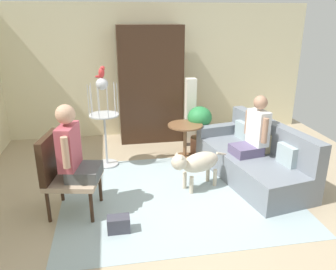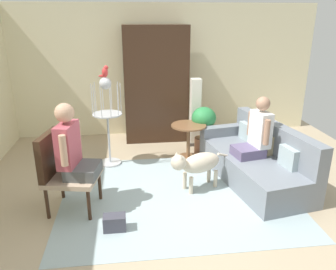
% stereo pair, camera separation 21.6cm
% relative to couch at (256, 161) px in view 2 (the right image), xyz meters
% --- Properties ---
extents(ground_plane, '(6.82, 6.82, 0.00)m').
position_rel_couch_xyz_m(ground_plane, '(-1.20, -0.42, -0.29)').
color(ground_plane, tan).
extents(back_wall, '(6.28, 0.12, 2.56)m').
position_rel_couch_xyz_m(back_wall, '(-1.20, 2.37, 0.98)').
color(back_wall, beige).
rests_on(back_wall, ground).
extents(area_rug, '(3.09, 2.52, 0.01)m').
position_rel_couch_xyz_m(area_rug, '(-1.23, -0.34, -0.29)').
color(area_rug, '#9EB2B7').
rests_on(area_rug, ground).
extents(couch, '(1.21, 2.12, 0.85)m').
position_rel_couch_xyz_m(couch, '(0.00, 0.00, 0.00)').
color(couch, slate).
rests_on(couch, ground).
extents(armchair, '(0.71, 0.69, 1.01)m').
position_rel_couch_xyz_m(armchair, '(-2.70, -0.48, 0.28)').
color(armchair, '#382316').
rests_on(armchair, ground).
extents(person_on_couch, '(0.52, 0.50, 0.86)m').
position_rel_couch_xyz_m(person_on_couch, '(-0.05, -0.04, 0.45)').
color(person_on_couch, slate).
extents(person_on_armchair, '(0.51, 0.56, 0.91)m').
position_rel_couch_xyz_m(person_on_armchair, '(-2.54, -0.52, 0.54)').
color(person_on_armchair, '#4A4D4D').
extents(round_end_table, '(0.59, 0.59, 0.60)m').
position_rel_couch_xyz_m(round_end_table, '(-0.86, 0.89, 0.11)').
color(round_end_table, brown).
rests_on(round_end_table, ground).
extents(dog, '(0.88, 0.48, 0.61)m').
position_rel_couch_xyz_m(dog, '(-0.93, -0.20, 0.10)').
color(dog, beige).
rests_on(dog, ground).
extents(bird_cage_stand, '(0.47, 0.47, 1.44)m').
position_rel_couch_xyz_m(bird_cage_stand, '(-2.18, 0.82, 0.54)').
color(bird_cage_stand, silver).
rests_on(bird_cage_stand, ground).
extents(parrot, '(0.17, 0.10, 0.18)m').
position_rel_couch_xyz_m(parrot, '(-2.18, 0.82, 1.23)').
color(parrot, red).
rests_on(parrot, bird_cage_stand).
extents(potted_plant, '(0.42, 0.42, 0.84)m').
position_rel_couch_xyz_m(potted_plant, '(-0.55, 1.09, 0.22)').
color(potted_plant, '#996047').
rests_on(potted_plant, ground).
extents(column_lamp, '(0.20, 0.20, 1.26)m').
position_rel_couch_xyz_m(column_lamp, '(-0.62, 1.51, 0.33)').
color(column_lamp, '#4C4742').
rests_on(column_lamp, ground).
extents(armoire_cabinet, '(1.20, 0.56, 2.17)m').
position_rel_couch_xyz_m(armoire_cabinet, '(-1.31, 1.96, 0.79)').
color(armoire_cabinet, '#382316').
rests_on(armoire_cabinet, ground).
extents(handbag, '(0.26, 0.16, 0.19)m').
position_rel_couch_xyz_m(handbag, '(-2.06, -1.04, -0.20)').
color(handbag, '#3F3F4C').
rests_on(handbag, ground).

